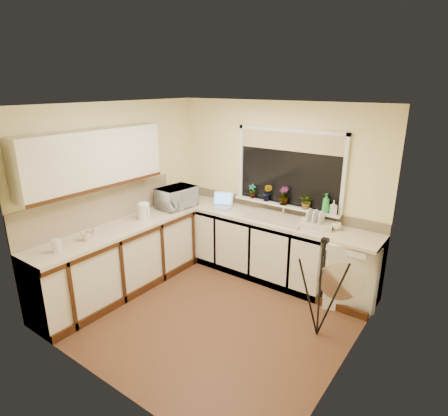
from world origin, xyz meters
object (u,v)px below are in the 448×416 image
glass_jug (57,246)px  soap_bottle_clear (333,208)px  kettle (144,211)px  plant_a (252,191)px  washing_machine (349,270)px  plant_d (307,201)px  laptop (222,203)px  dish_rack (316,224)px  tripod (321,288)px  cup_left (86,236)px  microwave (177,197)px  plant_c (284,196)px  soap_bottle_green (326,203)px  steel_jar (95,230)px  plant_b (267,193)px  cup_back (337,226)px

glass_jug → soap_bottle_clear: bearing=50.2°
kettle → plant_a: plant_a is taller
washing_machine → plant_d: bearing=141.6°
laptop → dish_rack: (1.47, 0.05, -0.02)m
soap_bottle_clear → glass_jug: bearing=-129.8°
kettle → tripod: bearing=4.7°
tripod → cup_left: size_ratio=10.72×
microwave → plant_c: size_ratio=2.17×
kettle → plant_a: size_ratio=1.00×
plant_d → kettle: bearing=-144.4°
tripod → soap_bottle_clear: 1.25m
soap_bottle_green → soap_bottle_clear: size_ratio=1.39×
kettle → plant_d: bearing=35.6°
steel_jar → soap_bottle_green: size_ratio=0.38×
washing_machine → kettle: 2.80m
glass_jug → plant_a: bearing=70.5°
plant_c → plant_b: bearing=177.0°
tripod → glass_jug: size_ratio=7.88×
dish_rack → plant_b: bearing=152.6°
laptop → soap_bottle_clear: soap_bottle_clear is taller
steel_jar → cup_left: cup_left is taller
tripod → cup_left: 2.75m
laptop → kettle: 1.19m
washing_machine → steel_jar: 3.21m
plant_a → plant_d: (0.86, 0.01, -0.00)m
washing_machine → plant_a: size_ratio=4.03×
glass_jug → cup_back: size_ratio=1.28×
washing_machine → soap_bottle_clear: size_ratio=4.63×
tripod → plant_a: bearing=151.4°
plant_c → plant_d: plant_c is taller
plant_d → soap_bottle_green: 0.27m
washing_machine → microwave: bearing=166.8°
plant_a → cup_back: plant_a is taller
kettle → microwave: 0.64m
microwave → cup_left: 1.56m
kettle → soap_bottle_clear: 2.52m
plant_a → cup_back: 1.36m
soap_bottle_clear → cup_left: 3.09m
soap_bottle_clear → cup_left: soap_bottle_clear is taller
washing_machine → cup_back: size_ratio=7.55×
steel_jar → plant_c: (1.55, 1.99, 0.23)m
washing_machine → tripod: size_ratio=0.75×
glass_jug → plant_a: 2.74m
plant_d → microwave: bearing=-160.2°
soap_bottle_green → laptop: bearing=-171.2°
laptop → cup_back: bearing=-20.0°
dish_rack → soap_bottle_clear: soap_bottle_clear is taller
dish_rack → plant_a: size_ratio=1.92×
soap_bottle_clear → microwave: bearing=-163.7°
microwave → plant_b: bearing=-56.8°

